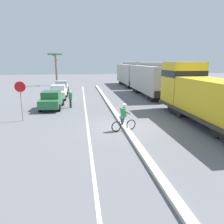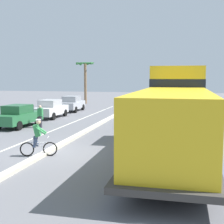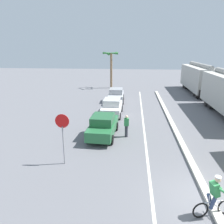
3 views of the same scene
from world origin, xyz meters
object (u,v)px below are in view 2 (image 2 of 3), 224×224
(locomotive, at_px, (175,118))
(cyclist, at_px, (38,139))
(hopper_car_lead, at_px, (180,96))
(parked_car_green, at_px, (19,116))
(pedestrian_by_cars, at_px, (40,116))
(parked_car_white, at_px, (51,109))
(palm_tree_near, at_px, (85,72))
(parked_car_silver, at_px, (72,104))
(hopper_car_middle, at_px, (182,90))

(locomotive, height_order, cyclist, locomotive)
(hopper_car_lead, bearing_deg, parked_car_green, -152.20)
(hopper_car_lead, xyz_separation_m, pedestrian_by_cars, (-9.65, -5.92, -1.23))
(parked_car_green, height_order, parked_car_white, same)
(palm_tree_near, xyz_separation_m, pedestrian_by_cars, (3.16, -20.16, -3.43))
(palm_tree_near, bearing_deg, parked_car_silver, -80.73)
(parked_car_green, xyz_separation_m, pedestrian_by_cars, (1.68, 0.06, 0.03))
(hopper_car_lead, relative_size, parked_car_green, 2.48)
(hopper_car_middle, bearing_deg, parked_car_silver, -148.94)
(parked_car_white, distance_m, pedestrian_by_cars, 5.44)
(locomotive, xyz_separation_m, parked_car_green, (-11.34, 6.18, -0.98))
(cyclist, relative_size, palm_tree_near, 0.30)
(locomotive, relative_size, parked_car_silver, 2.73)
(hopper_car_lead, bearing_deg, hopper_car_middle, 90.00)
(palm_tree_near, bearing_deg, parked_car_green, -85.82)
(parked_car_silver, xyz_separation_m, palm_tree_near, (-1.54, 9.43, 3.46))
(parked_car_green, bearing_deg, cyclist, -54.80)
(hopper_car_lead, distance_m, hopper_car_middle, 11.60)
(parked_car_silver, distance_m, palm_tree_near, 10.16)
(hopper_car_middle, xyz_separation_m, parked_car_green, (-11.34, -17.58, -1.26))
(parked_car_silver, bearing_deg, pedestrian_by_cars, -81.41)
(palm_tree_near, bearing_deg, pedestrian_by_cars, -81.09)
(hopper_car_lead, relative_size, cyclist, 6.18)
(parked_car_green, bearing_deg, locomotive, -28.59)
(parked_car_silver, relative_size, palm_tree_near, 0.73)
(pedestrian_by_cars, bearing_deg, palm_tree_near, 98.91)
(locomotive, relative_size, hopper_car_middle, 1.10)
(hopper_car_middle, distance_m, parked_car_silver, 13.22)
(locomotive, height_order, parked_car_white, locomotive)
(palm_tree_near, bearing_deg, parked_car_white, -83.88)
(parked_car_silver, bearing_deg, palm_tree_near, 99.27)
(locomotive, bearing_deg, pedestrian_by_cars, 147.12)
(hopper_car_middle, distance_m, parked_car_white, 16.69)
(locomotive, relative_size, parked_car_green, 2.72)
(cyclist, xyz_separation_m, palm_tree_near, (-6.72, 27.64, 3.46))
(palm_tree_near, distance_m, pedestrian_by_cars, 20.69)
(parked_car_green, distance_m, palm_tree_near, 20.57)
(locomotive, distance_m, cyclist, 6.30)
(pedestrian_by_cars, bearing_deg, hopper_car_middle, 61.14)
(hopper_car_lead, xyz_separation_m, parked_car_green, (-11.34, -5.98, -1.26))
(parked_car_silver, bearing_deg, hopper_car_lead, -23.10)
(parked_car_white, height_order, parked_car_silver, same)
(parked_car_green, height_order, pedestrian_by_cars, same)
(parked_car_green, height_order, palm_tree_near, palm_tree_near)
(hopper_car_middle, bearing_deg, parked_car_white, -132.34)
(locomotive, height_order, hopper_car_middle, locomotive)
(cyclist, bearing_deg, hopper_car_lead, 65.53)
(hopper_car_middle, relative_size, cyclist, 6.18)
(hopper_car_middle, relative_size, pedestrian_by_cars, 6.54)
(hopper_car_lead, height_order, pedestrian_by_cars, hopper_car_lead)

